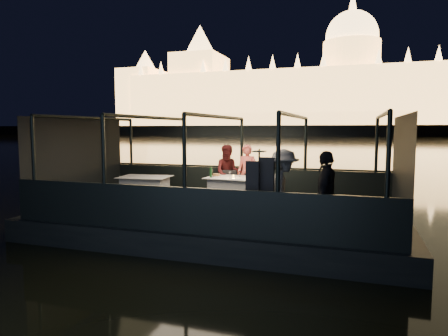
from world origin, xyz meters
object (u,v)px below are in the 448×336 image
(passenger_dark, at_px, (326,193))
(wine_bottle, at_px, (211,172))
(chair_port_left, at_px, (227,186))
(person_man_maroon, at_px, (228,174))
(passenger_stripe, at_px, (283,189))
(person_woman_coral, at_px, (247,175))
(chair_port_right, at_px, (250,187))
(dining_table_aft, at_px, (145,188))
(coat_stand, at_px, (259,187))
(dining_table_central, at_px, (236,192))

(passenger_dark, xyz_separation_m, wine_bottle, (-3.04, 2.21, 0.06))
(chair_port_left, bearing_deg, person_man_maroon, 84.73)
(person_man_maroon, bearing_deg, passenger_stripe, -70.73)
(person_woman_coral, distance_m, passenger_dark, 3.95)
(chair_port_right, bearing_deg, wine_bottle, -154.32)
(dining_table_aft, distance_m, coat_stand, 4.41)
(person_man_maroon, bearing_deg, passenger_dark, -63.77)
(coat_stand, height_order, person_man_maroon, coat_stand)
(passenger_stripe, bearing_deg, chair_port_left, 24.48)
(person_woman_coral, distance_m, passenger_stripe, 3.27)
(dining_table_aft, relative_size, person_woman_coral, 0.85)
(person_woman_coral, bearing_deg, dining_table_aft, -158.61)
(dining_table_central, height_order, passenger_stripe, passenger_stripe)
(chair_port_right, bearing_deg, chair_port_left, 166.01)
(person_man_maroon, bearing_deg, dining_table_aft, -172.55)
(passenger_dark, bearing_deg, dining_table_central, -129.10)
(chair_port_left, bearing_deg, wine_bottle, -122.79)
(coat_stand, height_order, person_woman_coral, coat_stand)
(dining_table_aft, xyz_separation_m, chair_port_left, (2.17, 0.65, 0.06))
(passenger_stripe, bearing_deg, person_woman_coral, 14.66)
(wine_bottle, bearing_deg, passenger_dark, -35.92)
(chair_port_left, height_order, passenger_stripe, passenger_stripe)
(dining_table_aft, distance_m, chair_port_left, 2.27)
(person_woman_coral, xyz_separation_m, passenger_dark, (2.34, -3.18, 0.10))
(chair_port_left, distance_m, coat_stand, 3.35)
(dining_table_aft, bearing_deg, passenger_stripe, -25.45)
(chair_port_left, height_order, chair_port_right, chair_port_left)
(passenger_stripe, xyz_separation_m, passenger_dark, (0.83, -0.28, 0.00))
(dining_table_aft, height_order, person_man_maroon, person_man_maroon)
(person_man_maroon, xyz_separation_m, wine_bottle, (-0.16, -0.97, 0.17))
(passenger_dark, bearing_deg, dining_table_aft, -108.30)
(person_woman_coral, bearing_deg, wine_bottle, -123.60)
(chair_port_left, height_order, person_woman_coral, person_woman_coral)
(dining_table_aft, relative_size, person_man_maroon, 0.86)
(dining_table_aft, height_order, chair_port_right, chair_port_right)
(chair_port_right, bearing_deg, passenger_dark, -66.98)
(dining_table_aft, distance_m, person_man_maroon, 2.34)
(dining_table_aft, height_order, passenger_dark, passenger_dark)
(coat_stand, height_order, wine_bottle, coat_stand)
(dining_table_aft, xyz_separation_m, passenger_stripe, (4.17, -1.98, 0.47))
(dining_table_aft, bearing_deg, wine_bottle, -1.68)
(passenger_dark, bearing_deg, chair_port_left, -129.75)
(person_woman_coral, height_order, passenger_dark, passenger_dark)
(dining_table_central, bearing_deg, person_woman_coral, 81.18)
(person_man_maroon, distance_m, wine_bottle, 1.00)
(coat_stand, xyz_separation_m, person_woman_coral, (-1.09, 3.19, -0.15))
(person_man_maroon, height_order, passenger_stripe, passenger_stripe)
(coat_stand, xyz_separation_m, person_man_maroon, (-1.63, 3.19, -0.15))
(passenger_stripe, height_order, passenger_dark, passenger_stripe)
(coat_stand, bearing_deg, person_woman_coral, 108.83)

